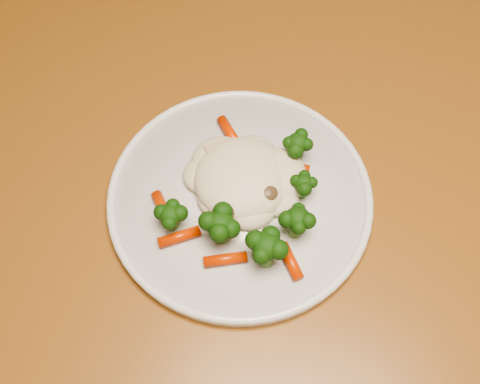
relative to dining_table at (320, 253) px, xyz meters
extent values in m
plane|color=brown|center=(-0.13, 0.05, -0.65)|extent=(3.00, 3.00, 0.00)
cube|color=brown|center=(0.00, 0.00, 0.08)|extent=(1.28, 0.92, 0.04)
cube|color=brown|center=(-0.58, 0.29, -0.30)|extent=(0.07, 0.07, 0.71)
cylinder|color=silver|center=(-0.10, 0.00, 0.10)|extent=(0.29, 0.29, 0.01)
ellipsoid|color=beige|center=(-0.10, 0.02, 0.13)|extent=(0.13, 0.11, 0.05)
ellipsoid|color=black|center=(-0.17, -0.05, 0.13)|extent=(0.04, 0.04, 0.04)
ellipsoid|color=black|center=(-0.11, -0.05, 0.13)|extent=(0.05, 0.05, 0.04)
ellipsoid|color=black|center=(-0.06, -0.07, 0.13)|extent=(0.05, 0.05, 0.04)
ellipsoid|color=black|center=(-0.04, -0.03, 0.13)|extent=(0.04, 0.04, 0.04)
ellipsoid|color=black|center=(-0.03, 0.02, 0.12)|extent=(0.03, 0.03, 0.03)
ellipsoid|color=black|center=(-0.05, 0.06, 0.13)|extent=(0.04, 0.04, 0.04)
cylinder|color=#DD3905|center=(-0.13, 0.08, 0.12)|extent=(0.04, 0.05, 0.01)
cylinder|color=#DD3905|center=(-0.10, 0.06, 0.12)|extent=(0.03, 0.04, 0.01)
cylinder|color=#DD3905|center=(-0.05, 0.05, 0.12)|extent=(0.04, 0.02, 0.01)
cylinder|color=#DD3905|center=(-0.18, -0.03, 0.12)|extent=(0.03, 0.04, 0.01)
cylinder|color=#DD3905|center=(-0.16, -0.06, 0.12)|extent=(0.05, 0.03, 0.01)
cylinder|color=#DD3905|center=(-0.10, -0.08, 0.12)|extent=(0.05, 0.03, 0.01)
cylinder|color=#DD3905|center=(-0.04, -0.07, 0.12)|extent=(0.03, 0.04, 0.01)
cylinder|color=#DD3905|center=(-0.07, 0.01, 0.13)|extent=(0.01, 0.05, 0.01)
cylinder|color=#DD3905|center=(-0.10, 0.03, 0.13)|extent=(0.04, 0.04, 0.01)
ellipsoid|color=brown|center=(-0.10, 0.02, 0.13)|extent=(0.03, 0.03, 0.02)
ellipsoid|color=brown|center=(-0.07, 0.00, 0.13)|extent=(0.03, 0.03, 0.02)
ellipsoid|color=brown|center=(-0.12, 0.01, 0.13)|extent=(0.02, 0.02, 0.02)
ellipsoid|color=brown|center=(-0.11, -0.03, 0.13)|extent=(0.02, 0.02, 0.02)
ellipsoid|color=brown|center=(-0.10, 0.02, 0.13)|extent=(0.03, 0.03, 0.02)
cube|color=#D5B48E|center=(-0.12, 0.04, 0.13)|extent=(0.03, 0.02, 0.01)
cube|color=#D5B48E|center=(-0.09, 0.05, 0.13)|extent=(0.02, 0.02, 0.01)
cube|color=#D5B48E|center=(-0.14, 0.04, 0.13)|extent=(0.02, 0.02, 0.01)
cube|color=#D5B48E|center=(-0.12, 0.04, 0.13)|extent=(0.03, 0.03, 0.01)
camera|label=1|loc=(-0.04, -0.32, 0.69)|focal=45.00mm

